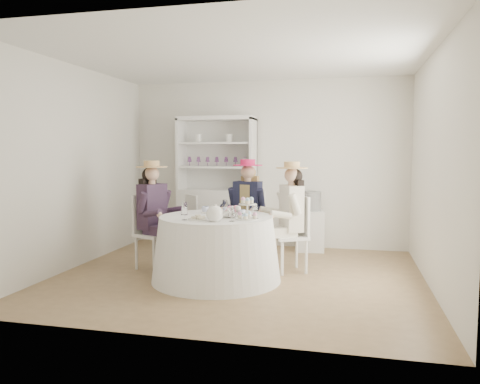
# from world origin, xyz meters

# --- Properties ---
(ground) EXTENTS (4.50, 4.50, 0.00)m
(ground) POSITION_xyz_m (0.00, 0.00, 0.00)
(ground) COLOR brown
(ground) RESTS_ON ground
(ceiling) EXTENTS (4.50, 4.50, 0.00)m
(ceiling) POSITION_xyz_m (0.00, 0.00, 2.70)
(ceiling) COLOR white
(ceiling) RESTS_ON wall_back
(wall_back) EXTENTS (4.50, 0.00, 4.50)m
(wall_back) POSITION_xyz_m (0.00, 2.00, 1.35)
(wall_back) COLOR silver
(wall_back) RESTS_ON ground
(wall_front) EXTENTS (4.50, 0.00, 4.50)m
(wall_front) POSITION_xyz_m (0.00, -2.00, 1.35)
(wall_front) COLOR silver
(wall_front) RESTS_ON ground
(wall_left) EXTENTS (0.00, 4.50, 4.50)m
(wall_left) POSITION_xyz_m (-2.25, 0.00, 1.35)
(wall_left) COLOR silver
(wall_left) RESTS_ON ground
(wall_right) EXTENTS (0.00, 4.50, 4.50)m
(wall_right) POSITION_xyz_m (2.25, 0.00, 1.35)
(wall_right) COLOR silver
(wall_right) RESTS_ON ground
(tea_table) EXTENTS (1.56, 1.56, 0.78)m
(tea_table) POSITION_xyz_m (-0.22, -0.22, 0.39)
(tea_table) COLOR white
(tea_table) RESTS_ON ground
(hutch) EXTENTS (1.44, 0.96, 2.11)m
(hutch) POSITION_xyz_m (-0.77, 1.77, 0.75)
(hutch) COLOR silver
(hutch) RESTS_ON ground
(side_table) EXTENTS (0.44, 0.44, 0.63)m
(side_table) POSITION_xyz_m (0.76, 1.75, 0.32)
(side_table) COLOR silver
(side_table) RESTS_ON ground
(hatbox) EXTENTS (0.38, 0.38, 0.30)m
(hatbox) POSITION_xyz_m (0.76, 1.75, 0.78)
(hatbox) COLOR black
(hatbox) RESTS_ON side_table
(guest_left) EXTENTS (0.60, 0.54, 1.44)m
(guest_left) POSITION_xyz_m (-1.17, 0.11, 0.81)
(guest_left) COLOR silver
(guest_left) RESTS_ON ground
(guest_mid) EXTENTS (0.54, 0.57, 1.45)m
(guest_mid) POSITION_xyz_m (-0.06, 0.78, 0.82)
(guest_mid) COLOR silver
(guest_mid) RESTS_ON ground
(guest_right) EXTENTS (0.61, 0.55, 1.43)m
(guest_right) POSITION_xyz_m (0.59, 0.38, 0.80)
(guest_right) COLOR silver
(guest_right) RESTS_ON ground
(spare_chair) EXTENTS (0.54, 0.54, 0.93)m
(spare_chair) POSITION_xyz_m (-0.82, 0.91, 0.50)
(spare_chair) COLOR silver
(spare_chair) RESTS_ON ground
(teacup_a) EXTENTS (0.11, 0.11, 0.08)m
(teacup_a) POSITION_xyz_m (-0.43, 0.01, 0.82)
(teacup_a) COLOR white
(teacup_a) RESTS_ON tea_table
(teacup_b) EXTENTS (0.07, 0.07, 0.06)m
(teacup_b) POSITION_xyz_m (-0.19, 0.08, 0.81)
(teacup_b) COLOR white
(teacup_b) RESTS_ON tea_table
(teacup_c) EXTENTS (0.10, 0.10, 0.07)m
(teacup_c) POSITION_xyz_m (0.08, -0.14, 0.82)
(teacup_c) COLOR white
(teacup_c) RESTS_ON tea_table
(flower_bowl) EXTENTS (0.28, 0.28, 0.06)m
(flower_bowl) POSITION_xyz_m (-0.03, -0.27, 0.81)
(flower_bowl) COLOR white
(flower_bowl) RESTS_ON tea_table
(flower_arrangement) EXTENTS (0.18, 0.17, 0.07)m
(flower_arrangement) POSITION_xyz_m (-0.00, -0.24, 0.86)
(flower_arrangement) COLOR pink
(flower_arrangement) RESTS_ON tea_table
(table_teapot) EXTENTS (0.27, 0.19, 0.20)m
(table_teapot) POSITION_xyz_m (-0.11, -0.64, 0.87)
(table_teapot) COLOR white
(table_teapot) RESTS_ON tea_table
(sandwich_plate) EXTENTS (0.24, 0.24, 0.05)m
(sandwich_plate) POSITION_xyz_m (-0.33, -0.55, 0.80)
(sandwich_plate) COLOR white
(sandwich_plate) RESTS_ON tea_table
(cupcake_stand) EXTENTS (0.26, 0.26, 0.25)m
(cupcake_stand) POSITION_xyz_m (0.20, -0.39, 0.87)
(cupcake_stand) COLOR white
(cupcake_stand) RESTS_ON tea_table
(stemware_set) EXTENTS (0.97, 0.93, 0.15)m
(stemware_set) POSITION_xyz_m (-0.22, -0.22, 0.86)
(stemware_set) COLOR white
(stemware_set) RESTS_ON tea_table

